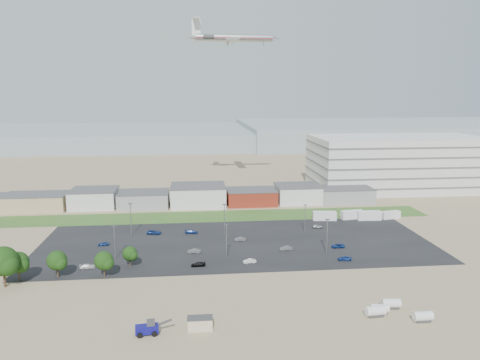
{
  "coord_description": "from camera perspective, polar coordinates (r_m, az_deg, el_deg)",
  "views": [
    {
      "loc": [
        -8.24,
        -117.81,
        45.8
      ],
      "look_at": [
        6.28,
        22.0,
        19.35
      ],
      "focal_mm": 35.0,
      "sensor_mm": 36.0,
      "label": 1
    }
  ],
  "objects": [
    {
      "name": "parked_car_8",
      "position": [
        162.91,
        9.43,
        -5.6
      ],
      "size": [
        3.66,
        1.71,
        1.21
      ],
      "primitive_type": "imported",
      "rotation": [
        0.0,
        0.0,
        1.49
      ],
      "color": "#A5A5AA",
      "rests_on": "ground"
    },
    {
      "name": "parked_car_13",
      "position": [
        129.14,
        1.18,
        -9.84
      ],
      "size": [
        3.65,
        1.64,
        1.16
      ],
      "primitive_type": "imported",
      "rotation": [
        0.0,
        0.0,
        -1.45
      ],
      "color": "silver",
      "rests_on": "ground"
    },
    {
      "name": "lightpole_front_r",
      "position": [
        137.35,
        10.57,
        -6.77
      ],
      "size": [
        1.2,
        0.5,
        10.18
      ],
      "primitive_type": null,
      "color": "slate",
      "rests_on": "ground"
    },
    {
      "name": "storage_tank_sw",
      "position": [
        104.44,
        16.17,
        -15.06
      ],
      "size": [
        4.22,
        2.37,
        2.44
      ],
      "primitive_type": null,
      "rotation": [
        0.0,
        0.0,
        0.08
      ],
      "color": "silver",
      "rests_on": "ground"
    },
    {
      "name": "tree_far_left",
      "position": [
        125.72,
        -26.91,
        -9.16
      ],
      "size": [
        7.55,
        7.55,
        11.33
      ],
      "primitive_type": null,
      "color": "black",
      "rests_on": "ground"
    },
    {
      "name": "grass_strip",
      "position": [
        176.07,
        -3.05,
        -4.43
      ],
      "size": [
        160.0,
        16.0,
        0.02
      ],
      "primitive_type": "cube",
      "color": "#3A5821",
      "rests_on": "ground"
    },
    {
      "name": "parked_car_3",
      "position": [
        127.41,
        -5.13,
        -10.19
      ],
      "size": [
        3.9,
        1.71,
        1.12
      ],
      "primitive_type": "imported",
      "rotation": [
        0.0,
        0.0,
        -1.53
      ],
      "color": "black",
      "rests_on": "ground"
    },
    {
      "name": "parked_car_10",
      "position": [
        131.72,
        -18.09,
        -9.97
      ],
      "size": [
        4.18,
        2.15,
        1.16
      ],
      "primitive_type": "imported",
      "rotation": [
        0.0,
        0.0,
        1.71
      ],
      "color": "silver",
      "rests_on": "ground"
    },
    {
      "name": "parking_garage",
      "position": [
        236.75,
        18.67,
        2.01
      ],
      "size": [
        80.0,
        40.0,
        25.0
      ],
      "primitive_type": "cube",
      "color": "silver",
      "rests_on": "ground"
    },
    {
      "name": "tree_left",
      "position": [
        128.54,
        -25.43,
        -9.29
      ],
      "size": [
        5.62,
        5.62,
        8.43
      ],
      "primitive_type": null,
      "color": "black",
      "rests_on": "ground"
    },
    {
      "name": "parking_lot",
      "position": [
        145.83,
        -0.42,
        -7.65
      ],
      "size": [
        120.0,
        50.0,
        0.01
      ],
      "primitive_type": "cube",
      "color": "black",
      "rests_on": "ground"
    },
    {
      "name": "box_trailer_a",
      "position": [
        173.12,
        10.27,
        -4.32
      ],
      "size": [
        8.67,
        3.64,
        3.15
      ],
      "primitive_type": null,
      "rotation": [
        0.0,
        0.0,
        -0.12
      ],
      "color": "silver",
      "rests_on": "ground"
    },
    {
      "name": "lightpole_front_m",
      "position": [
        131.21,
        -1.67,
        -7.49
      ],
      "size": [
        1.16,
        0.48,
        9.89
      ],
      "primitive_type": null,
      "color": "slate",
      "rests_on": "ground"
    },
    {
      "name": "portable_shed",
      "position": [
        96.05,
        -4.88,
        -17.02
      ],
      "size": [
        5.04,
        2.68,
        2.52
      ],
      "primitive_type": null,
      "rotation": [
        0.0,
        0.0,
        -0.02
      ],
      "color": "beige",
      "rests_on": "ground"
    },
    {
      "name": "parked_car_6",
      "position": [
        155.65,
        -5.94,
        -6.29
      ],
      "size": [
        4.27,
        2.02,
        1.2
      ],
      "primitive_type": "imported",
      "rotation": [
        0.0,
        0.0,
        1.49
      ],
      "color": "navy",
      "rests_on": "ground"
    },
    {
      "name": "building_row",
      "position": [
        193.59,
        -8.39,
        -1.93
      ],
      "size": [
        170.0,
        20.0,
        8.0
      ],
      "primitive_type": null,
      "color": "silver",
      "rests_on": "ground"
    },
    {
      "name": "parked_car_2",
      "position": [
        134.18,
        12.64,
        -9.29
      ],
      "size": [
        3.87,
        1.93,
        1.27
      ],
      "primitive_type": "imported",
      "rotation": [
        0.0,
        0.0,
        -1.69
      ],
      "color": "navy",
      "rests_on": "ground"
    },
    {
      "name": "parked_car_4",
      "position": [
        137.31,
        -5.62,
        -8.61
      ],
      "size": [
        3.93,
        1.77,
        1.25
      ],
      "primitive_type": "imported",
      "rotation": [
        0.0,
        0.0,
        -1.69
      ],
      "color": "#595B5E",
      "rests_on": "ground"
    },
    {
      "name": "tree_mid",
      "position": [
        127.04,
        -21.42,
        -9.35
      ],
      "size": [
        5.26,
        5.26,
        7.89
      ],
      "primitive_type": null,
      "color": "black",
      "rests_on": "ground"
    },
    {
      "name": "parked_car_0",
      "position": [
        144.29,
        11.84,
        -7.85
      ],
      "size": [
        4.06,
        1.96,
        1.11
      ],
      "primitive_type": "imported",
      "rotation": [
        0.0,
        0.0,
        -1.54
      ],
      "color": "navy",
      "rests_on": "ground"
    },
    {
      "name": "parked_car_5",
      "position": [
        148.91,
        -16.3,
        -7.48
      ],
      "size": [
        3.4,
        1.66,
        1.11
      ],
      "primitive_type": "imported",
      "rotation": [
        0.0,
        0.0,
        -1.46
      ],
      "color": "navy",
      "rests_on": "ground"
    },
    {
      "name": "box_trailer_b",
      "position": [
        177.0,
        13.49,
        -4.13
      ],
      "size": [
        8.47,
        3.62,
        3.08
      ],
      "primitive_type": null,
      "rotation": [
        0.0,
        0.0,
        0.13
      ],
      "color": "silver",
      "rests_on": "ground"
    },
    {
      "name": "parked_car_9",
      "position": [
        156.7,
        -10.44,
        -6.27
      ],
      "size": [
        4.91,
        2.77,
        1.3
      ],
      "primitive_type": "imported",
      "rotation": [
        0.0,
        0.0,
        1.43
      ],
      "color": "navy",
      "rests_on": "ground"
    },
    {
      "name": "box_trailer_c",
      "position": [
        177.07,
        15.47,
        -4.19
      ],
      "size": [
        8.69,
        3.03,
        3.22
      ],
      "primitive_type": null,
      "rotation": [
        0.0,
        0.0,
        -0.04
      ],
      "color": "silver",
      "rests_on": "ground"
    },
    {
      "name": "storage_tank_se",
      "position": [
        105.37,
        21.4,
        -15.19
      ],
      "size": [
        3.87,
        1.94,
        2.32
      ],
      "primitive_type": null,
      "rotation": [
        0.0,
        0.0,
        0.0
      ],
      "color": "silver",
      "rests_on": "ground"
    },
    {
      "name": "lightpole_back_l",
      "position": [
        155.68,
        -13.16,
        -4.7
      ],
      "size": [
        1.25,
        0.52,
        10.65
      ],
      "primitive_type": null,
      "color": "slate",
      "rests_on": "ground"
    },
    {
      "name": "lightpole_back_r",
      "position": [
        156.46,
        7.92,
        -4.68
      ],
      "size": [
        1.11,
        0.46,
        9.41
      ],
      "primitive_type": null,
      "color": "slate",
      "rests_on": "ground"
    },
    {
      "name": "lightpole_back_m",
      "position": [
        153.4,
        -1.91,
        -4.78
      ],
      "size": [
        1.18,
        0.49,
        9.99
      ],
      "primitive_type": null,
      "color": "slate",
      "rests_on": "ground"
    },
    {
      "name": "tree_near",
      "position": [
        129.21,
        -13.28,
        -8.91
      ],
      "size": [
        4.2,
        4.2,
        6.31
      ],
      "primitive_type": null,
      "color": "black",
      "rests_on": "ground"
    },
    {
      "name": "box_trailer_d",
      "position": [
        181.19,
        17.89,
        -4.07
      ],
      "size": [
        7.57,
        3.78,
        2.72
      ],
      "primitive_type": null,
      "rotation": [
        0.0,
        0.0,
        0.22
      ],
      "color": "silver",
      "rests_on": "ground"
    },
    {
      "name": "storage_tank_nw",
      "position": [
        105.93,
        16.66,
        -14.77
      ],
      "size": [
        3.88,
        2.17,
        2.24
      ],
      "primitive_type": null,
      "rotation": [
        0.0,
        0.0,
        -0.08
      ],
      "color": "silver",
      "rests_on": "ground"
    },
    {
      "name": "lightpole_front_l",
      "position": [
        135.88,
        -15.04,
        -7.32
      ],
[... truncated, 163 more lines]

